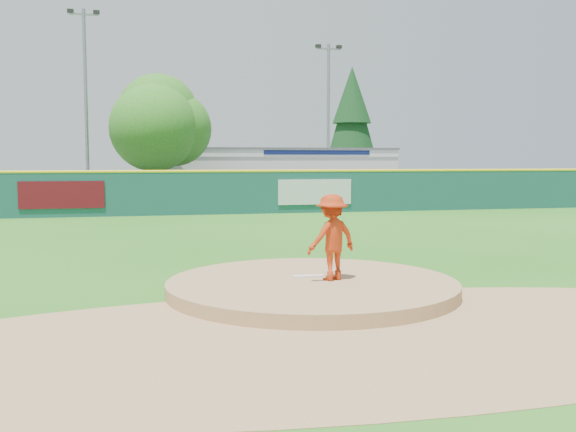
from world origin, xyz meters
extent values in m
plane|color=#286B19|center=(0.00, 0.00, 0.00)|extent=(120.00, 120.00, 0.00)
cylinder|color=#9E774C|center=(0.00, 0.00, 0.00)|extent=(5.50, 5.50, 0.50)
cube|color=white|center=(0.00, 0.30, 0.27)|extent=(0.60, 0.15, 0.04)
cylinder|color=#9E774C|center=(0.00, -3.00, 0.01)|extent=(15.40, 15.40, 0.01)
cube|color=#38383A|center=(0.00, 27.00, 0.01)|extent=(44.00, 16.00, 0.02)
imported|color=#B52F0F|center=(0.37, -0.05, 1.06)|extent=(1.20, 0.94, 1.63)
imported|color=white|center=(-3.94, 24.11, 0.80)|extent=(6.12, 4.07, 1.56)
cube|color=silver|center=(6.00, 32.00, 1.60)|extent=(15.00, 8.00, 3.20)
cube|color=white|center=(6.00, 27.98, 3.00)|extent=(15.00, 0.06, 0.55)
cube|color=#0F194C|center=(8.00, 27.94, 3.00)|extent=(7.00, 0.03, 0.28)
cube|color=#59595B|center=(6.00, 32.00, 3.25)|extent=(15.20, 8.20, 0.12)
cube|color=#5C0D15|center=(-6.45, 17.92, 1.00)|extent=(3.60, 0.04, 1.20)
cube|color=silver|center=(5.04, 17.92, 1.00)|extent=(3.60, 0.04, 1.20)
cube|color=#164743|center=(0.00, 18.00, 1.00)|extent=(40.00, 0.10, 2.00)
cylinder|color=yellow|center=(0.00, 18.00, 2.00)|extent=(40.00, 0.14, 0.14)
cylinder|color=#382314|center=(-2.00, 25.00, 1.30)|extent=(0.36, 0.36, 2.60)
sphere|color=#387F23|center=(-2.00, 25.00, 4.56)|extent=(5.60, 5.60, 5.60)
cylinder|color=#382314|center=(13.00, 36.00, 0.80)|extent=(0.40, 0.40, 1.60)
cone|color=#113A16|center=(13.00, 36.00, 5.55)|extent=(4.40, 4.40, 7.90)
cylinder|color=gray|center=(-6.00, 27.00, 5.50)|extent=(0.20, 0.20, 11.00)
cube|color=gray|center=(-6.00, 27.00, 10.70)|extent=(1.60, 0.10, 0.10)
cube|color=black|center=(-6.70, 27.00, 10.85)|extent=(0.35, 0.25, 0.20)
cube|color=black|center=(-5.30, 27.00, 10.85)|extent=(0.35, 0.25, 0.20)
cylinder|color=gray|center=(9.00, 29.00, 5.00)|extent=(0.20, 0.20, 10.00)
cube|color=gray|center=(9.00, 29.00, 9.70)|extent=(1.60, 0.10, 0.10)
cube|color=black|center=(8.30, 29.00, 9.85)|extent=(0.35, 0.25, 0.20)
cube|color=black|center=(9.70, 29.00, 9.85)|extent=(0.35, 0.25, 0.20)
camera|label=1|loc=(-3.17, -11.57, 2.52)|focal=40.00mm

